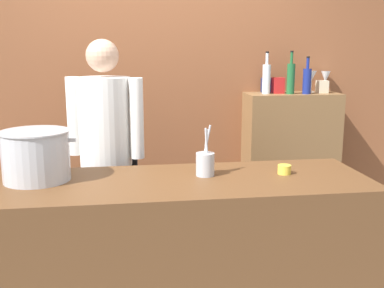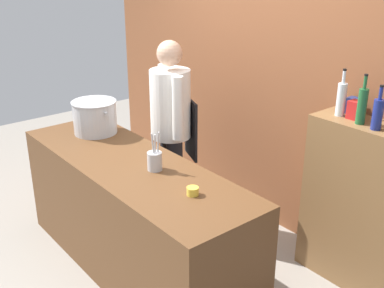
{
  "view_description": "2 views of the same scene",
  "coord_description": "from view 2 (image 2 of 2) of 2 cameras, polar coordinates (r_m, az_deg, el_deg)",
  "views": [
    {
      "loc": [
        -0.23,
        -2.42,
        1.62
      ],
      "look_at": [
        0.18,
        0.42,
        1.01
      ],
      "focal_mm": 43.48,
      "sensor_mm": 36.0,
      "label": 1
    },
    {
      "loc": [
        2.69,
        -1.63,
        2.3
      ],
      "look_at": [
        0.28,
        0.34,
        1.05
      ],
      "focal_mm": 44.41,
      "sensor_mm": 36.0,
      "label": 2
    }
  ],
  "objects": [
    {
      "name": "ground_plane",
      "position": [
        3.9,
        -6.7,
        -14.38
      ],
      "size": [
        8.0,
        8.0,
        0.0
      ],
      "primitive_type": "plane",
      "color": "gray"
    },
    {
      "name": "brick_back_panel",
      "position": [
        4.13,
        9.13,
        10.5
      ],
      "size": [
        4.4,
        0.1,
        3.0
      ],
      "primitive_type": "cube",
      "color": "brown",
      "rests_on": "ground_plane"
    },
    {
      "name": "prep_counter",
      "position": [
        3.65,
        -7.01,
        -8.69
      ],
      "size": [
        2.21,
        0.7,
        0.9
      ],
      "primitive_type": "cube",
      "color": "brown",
      "rests_on": "ground_plane"
    },
    {
      "name": "bar_cabinet",
      "position": [
        3.64,
        19.23,
        -6.91
      ],
      "size": [
        0.76,
        0.32,
        1.24
      ],
      "primitive_type": "cube",
      "color": "brown",
      "rests_on": "ground_plane"
    },
    {
      "name": "chef",
      "position": [
        4.03,
        -2.51,
        2.57
      ],
      "size": [
        0.5,
        0.4,
        1.66
      ],
      "rotation": [
        0.0,
        0.0,
        2.77
      ],
      "color": "black",
      "rests_on": "ground_plane"
    },
    {
      "name": "stockpot_large",
      "position": [
        4.03,
        -11.59,
        3.2
      ],
      "size": [
        0.43,
        0.37,
        0.27
      ],
      "color": "#B7BABF",
      "rests_on": "prep_counter"
    },
    {
      "name": "utensil_crock",
      "position": [
        3.29,
        -4.5,
        -1.97
      ],
      "size": [
        0.1,
        0.1,
        0.29
      ],
      "color": "#B7BABF",
      "rests_on": "prep_counter"
    },
    {
      "name": "butter_jar",
      "position": [
        2.97,
        0.08,
        -5.68
      ],
      "size": [
        0.08,
        0.08,
        0.05
      ],
      "primitive_type": "cylinder",
      "color": "yellow",
      "rests_on": "prep_counter"
    },
    {
      "name": "wine_bottle_green",
      "position": [
        3.34,
        19.75,
        4.4
      ],
      "size": [
        0.06,
        0.06,
        0.34
      ],
      "color": "#1E592D",
      "rests_on": "bar_cabinet"
    },
    {
      "name": "wine_bottle_cobalt",
      "position": [
        3.27,
        21.41,
        3.44
      ],
      "size": [
        0.07,
        0.07,
        0.3
      ],
      "color": "navy",
      "rests_on": "bar_cabinet"
    },
    {
      "name": "wine_bottle_clear",
      "position": [
        3.47,
        17.5,
        5.24
      ],
      "size": [
        0.06,
        0.06,
        0.33
      ],
      "color": "silver",
      "rests_on": "bar_cabinet"
    },
    {
      "name": "spice_tin_red",
      "position": [
        3.45,
        18.99,
        3.9
      ],
      "size": [
        0.08,
        0.08,
        0.13
      ],
      "primitive_type": "cube",
      "color": "red",
      "rests_on": "bar_cabinet"
    },
    {
      "name": "spice_tin_navy",
      "position": [
        3.55,
        18.74,
        4.38
      ],
      "size": [
        0.07,
        0.07,
        0.12
      ],
      "primitive_type": "cube",
      "color": "navy",
      "rests_on": "bar_cabinet"
    }
  ]
}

